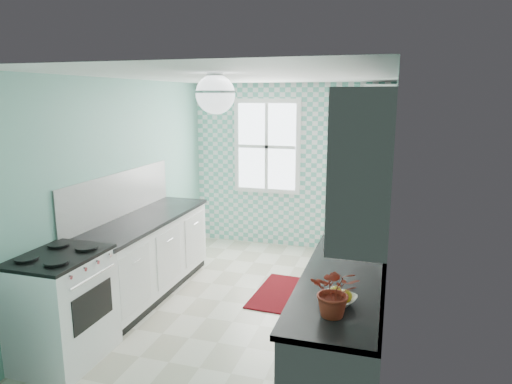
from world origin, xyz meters
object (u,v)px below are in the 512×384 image
(fridge, at_px, (361,198))
(sink, at_px, (362,221))
(ceiling_light, at_px, (215,94))
(potted_plant, at_px, (335,291))
(microwave, at_px, (365,121))
(stove, at_px, (62,306))
(fruit_bowl, at_px, (338,300))

(fridge, relative_size, sink, 3.43)
(ceiling_light, distance_m, sink, 2.27)
(fridge, bearing_deg, potted_plant, -91.34)
(microwave, bearing_deg, sink, 97.91)
(fridge, height_order, stove, fridge)
(potted_plant, bearing_deg, fruit_bowl, 90.00)
(stove, distance_m, microwave, 4.29)
(ceiling_light, relative_size, microwave, 0.66)
(potted_plant, bearing_deg, microwave, 91.41)
(ceiling_light, xyz_separation_m, stove, (-1.20, -0.69, -1.82))
(sink, bearing_deg, ceiling_light, -130.79)
(sink, bearing_deg, microwave, 95.41)
(fridge, xyz_separation_m, stove, (-2.31, -3.31, -0.41))
(ceiling_light, bearing_deg, fridge, 67.03)
(ceiling_light, xyz_separation_m, microwave, (1.11, 2.62, -0.35))
(fridge, xyz_separation_m, microwave, (0.00, 0.00, 1.06))
(stove, bearing_deg, potted_plant, -6.45)
(stove, bearing_deg, fruit_bowl, -2.34)
(stove, height_order, potted_plant, potted_plant)
(potted_plant, bearing_deg, ceiling_light, 138.80)
(sink, relative_size, microwave, 1.00)
(stove, xyz_separation_m, fruit_bowl, (2.40, -0.19, 0.47))
(sink, bearing_deg, fridge, 95.43)
(fridge, distance_m, stove, 4.06)
(ceiling_light, relative_size, sink, 0.66)
(sink, height_order, potted_plant, sink)
(microwave, bearing_deg, fruit_bowl, 95.18)
(sink, distance_m, microwave, 1.65)
(fridge, height_order, sink, fridge)
(sink, distance_m, fruit_bowl, 2.21)
(ceiling_light, relative_size, potted_plant, 1.04)
(sink, height_order, fruit_bowl, sink)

